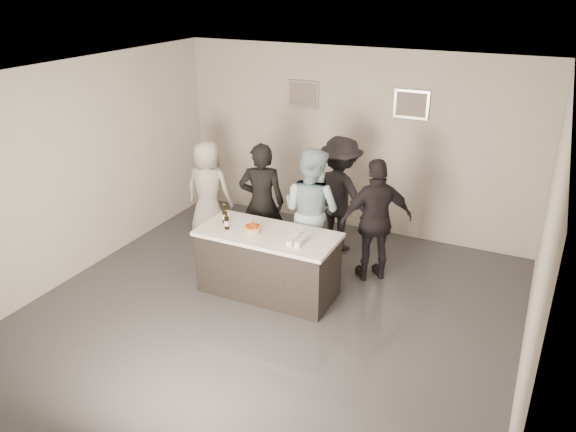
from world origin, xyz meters
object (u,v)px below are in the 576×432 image
object	(u,v)px
bar_counter	(268,263)
cake	(253,229)
person_main_blue	(311,211)
person_main_black	(262,203)
person_guest_back	(340,195)
person_guest_right	(376,220)
beer_bottle_a	(225,214)
person_guest_left	(208,190)
beer_bottle_b	(227,220)

from	to	relation	value
bar_counter	cake	world-z (taller)	cake
person_main_blue	person_main_black	bearing A→B (deg)	13.23
person_guest_back	person_guest_right	bearing A→B (deg)	155.38
cake	beer_bottle_a	size ratio (longest dim) A/B	0.87
beer_bottle_a	person_guest_left	distance (m)	1.58
cake	person_guest_right	xyz separation A→B (m)	(1.34, 1.09, -0.05)
person_guest_right	person_guest_left	bearing A→B (deg)	-40.61
bar_counter	person_guest_back	world-z (taller)	person_guest_back
person_main_black	person_guest_left	distance (m)	1.24
person_main_blue	person_guest_left	bearing A→B (deg)	2.19
person_main_blue	beer_bottle_b	bearing A→B (deg)	63.31
beer_bottle_a	person_guest_right	distance (m)	2.09
person_guest_left	bar_counter	bearing A→B (deg)	140.31
person_main_blue	person_guest_back	world-z (taller)	person_main_blue
bar_counter	beer_bottle_b	xyz separation A→B (m)	(-0.55, -0.13, 0.58)
person_guest_back	bar_counter	bearing A→B (deg)	92.51
cake	person_guest_back	world-z (taller)	person_guest_back
person_main_blue	person_guest_back	bearing A→B (deg)	-85.86
person_main_blue	person_guest_right	xyz separation A→B (m)	(0.90, 0.17, -0.04)
person_main_blue	bar_counter	bearing A→B (deg)	85.88
beer_bottle_b	person_main_black	distance (m)	0.98
beer_bottle_b	person_guest_right	bearing A→B (deg)	34.01
beer_bottle_a	person_guest_left	xyz separation A→B (m)	(-1.04, 1.17, -0.22)
beer_bottle_b	person_guest_right	size ratio (longest dim) A/B	0.15
beer_bottle_b	person_guest_left	xyz separation A→B (m)	(-1.17, 1.34, -0.22)
cake	person_guest_back	bearing A→B (deg)	72.14
cake	beer_bottle_b	bearing A→B (deg)	-170.19
beer_bottle_a	bar_counter	bearing A→B (deg)	-3.37
bar_counter	person_main_blue	size ratio (longest dim) A/B	1.00
beer_bottle_b	person_guest_left	bearing A→B (deg)	131.12
beer_bottle_a	person_guest_back	distance (m)	1.95
cake	bar_counter	bearing A→B (deg)	19.71
person_main_black	person_guest_back	bearing A→B (deg)	-159.44
bar_counter	beer_bottle_b	distance (m)	0.81
person_main_black	beer_bottle_a	bearing A→B (deg)	57.91
bar_counter	person_guest_right	distance (m)	1.60
person_guest_back	cake	bearing A→B (deg)	87.30
cake	person_guest_right	size ratio (longest dim) A/B	0.13
beer_bottle_a	person_main_blue	bearing A→B (deg)	41.04
beer_bottle_a	person_guest_right	size ratio (longest dim) A/B	0.15
person_guest_left	beer_bottle_a	bearing A→B (deg)	127.05
bar_counter	person_guest_back	distance (m)	1.77
beer_bottle_a	person_main_blue	xyz separation A→B (m)	(0.93, 0.81, -0.10)
person_main_black	person_guest_left	bearing A→B (deg)	-39.19
person_guest_right	person_guest_back	distance (m)	1.02
person_guest_right	person_guest_back	bearing A→B (deg)	-76.60
beer_bottle_a	beer_bottle_b	world-z (taller)	same
cake	beer_bottle_b	size ratio (longest dim) A/B	0.87
person_main_black	person_guest_left	xyz separation A→B (m)	(-1.18, 0.37, -0.11)
bar_counter	beer_bottle_a	size ratio (longest dim) A/B	7.15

